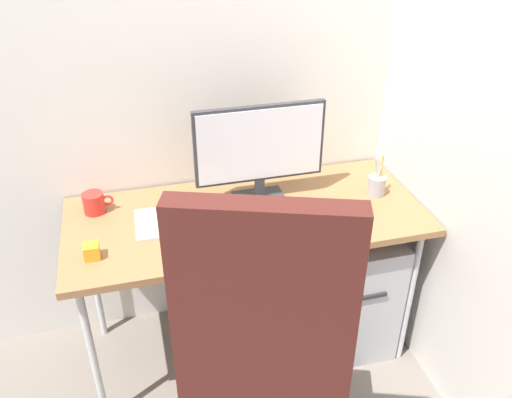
{
  "coord_description": "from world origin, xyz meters",
  "views": [
    {
      "loc": [
        -0.41,
        -1.72,
        1.87
      ],
      "look_at": [
        0.02,
        -0.06,
        0.83
      ],
      "focal_mm": 37.13,
      "sensor_mm": 36.0,
      "label": 1
    }
  ],
  "objects": [
    {
      "name": "monitor",
      "position": [
        0.08,
        0.09,
        0.96
      ],
      "size": [
        0.52,
        0.16,
        0.41
      ],
      "color": "#333338",
      "rests_on": "desk"
    },
    {
      "name": "office_chair",
      "position": [
        -0.11,
        -0.66,
        0.64
      ],
      "size": [
        0.64,
        0.64,
        1.26
      ],
      "color": "black",
      "rests_on": "ground_plane"
    },
    {
      "name": "desk_clamp_accessory",
      "position": [
        -0.59,
        -0.14,
        0.75
      ],
      "size": [
        0.05,
        0.05,
        0.06
      ],
      "primitive_type": "cube",
      "color": "orange",
      "rests_on": "desk"
    },
    {
      "name": "mouse",
      "position": [
        0.41,
        -0.15,
        0.75
      ],
      "size": [
        0.08,
        0.1,
        0.04
      ],
      "primitive_type": "ellipsoid",
      "rotation": [
        0.0,
        0.0,
        0.32
      ],
      "color": "slate",
      "rests_on": "desk"
    },
    {
      "name": "notebook",
      "position": [
        -0.37,
        0.01,
        0.73
      ],
      "size": [
        0.14,
        0.22,
        0.01
      ],
      "primitive_type": "cube",
      "rotation": [
        0.0,
        0.0,
        -0.03
      ],
      "color": "beige",
      "rests_on": "desk"
    },
    {
      "name": "pen_holder",
      "position": [
        0.56,
        0.01,
        0.77
      ],
      "size": [
        0.07,
        0.07,
        0.17
      ],
      "color": "#9EA0A5",
      "rests_on": "desk"
    },
    {
      "name": "keyboard",
      "position": [
        0.01,
        -0.16,
        0.74
      ],
      "size": [
        0.47,
        0.14,
        0.02
      ],
      "color": "black",
      "rests_on": "desk"
    },
    {
      "name": "ground_plane",
      "position": [
        0.0,
        0.0,
        0.0
      ],
      "size": [
        8.0,
        8.0,
        0.0
      ],
      "primitive_type": "plane",
      "color": "slate"
    },
    {
      "name": "coffee_mug",
      "position": [
        -0.58,
        0.17,
        0.77
      ],
      "size": [
        0.12,
        0.08,
        0.08
      ],
      "color": "red",
      "rests_on": "desk"
    },
    {
      "name": "wall_back",
      "position": [
        0.0,
        0.34,
        1.4
      ],
      "size": [
        2.33,
        0.04,
        2.8
      ],
      "primitive_type": "cube",
      "color": "silver",
      "rests_on": "ground_plane"
    },
    {
      "name": "filing_cabinet",
      "position": [
        0.42,
        -0.01,
        0.3
      ],
      "size": [
        0.41,
        0.52,
        0.59
      ],
      "color": "#B2B5BA",
      "rests_on": "ground_plane"
    },
    {
      "name": "desk",
      "position": [
        0.0,
        0.0,
        0.68
      ],
      "size": [
        1.41,
        0.61,
        0.73
      ],
      "color": "#996B42",
      "rests_on": "ground_plane"
    },
    {
      "name": "wall_side_right",
      "position": [
        0.74,
        -0.13,
        1.4
      ],
      "size": [
        0.04,
        1.53,
        2.8
      ],
      "primitive_type": "cube",
      "color": "silver",
      "rests_on": "ground_plane"
    }
  ]
}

